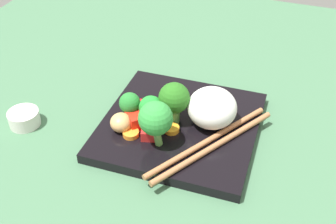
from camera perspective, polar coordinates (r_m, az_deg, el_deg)
ground_plane at (r=66.83cm, az=1.61°, el=-3.07°), size 110.00×110.00×2.00cm
square_plate at (r=65.66cm, az=1.64°, el=-1.89°), size 23.75×23.75×1.60cm
rice_mound at (r=63.41cm, az=5.96°, el=0.57°), size 9.80×9.73×5.93cm
broccoli_floret_0 at (r=63.00cm, az=-2.31°, el=0.51°), size 3.63×3.63×4.94cm
broccoli_floret_1 at (r=62.78cm, az=0.78°, el=1.64°), size 4.72×4.72×6.83cm
broccoli_floret_2 at (r=58.53cm, az=-1.67°, el=-0.92°), size 4.93×4.93×7.15cm
broccoli_floret_3 at (r=65.44cm, az=0.76°, el=2.49°), size 3.13×3.13×5.15cm
broccoli_floret_4 at (r=64.55cm, az=-5.13°, el=1.04°), size 3.28×3.28×4.60cm
carrot_slice_0 at (r=67.66cm, az=-4.18°, el=0.50°), size 3.02×3.02×0.43cm
carrot_slice_1 at (r=62.72cm, az=-5.03°, el=-2.90°), size 3.09×3.09×0.75cm
carrot_slice_2 at (r=63.29cm, az=0.48°, el=-2.29°), size 2.97×2.97×0.75cm
carrot_slice_3 at (r=67.33cm, az=-1.47°, el=0.47°), size 3.74×3.74×0.60cm
pepper_chunk_0 at (r=62.26cm, az=-2.47°, el=-2.65°), size 3.54×3.06×1.54cm
pepper_chunk_1 at (r=63.85cm, az=-4.16°, el=-1.07°), size 3.96×3.95×2.30cm
pepper_chunk_4 at (r=65.79cm, az=-2.97°, el=0.25°), size 2.61×3.38×2.14cm
chicken_piece_1 at (r=63.28cm, az=-6.35°, el=-1.41°), size 4.20×4.06×2.73cm
chopstick_pair at (r=61.12cm, az=5.86°, el=-4.23°), size 20.86×13.92×0.84cm
sauce_cup at (r=70.19cm, az=-18.80°, el=-0.80°), size 4.84×4.84×2.43cm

